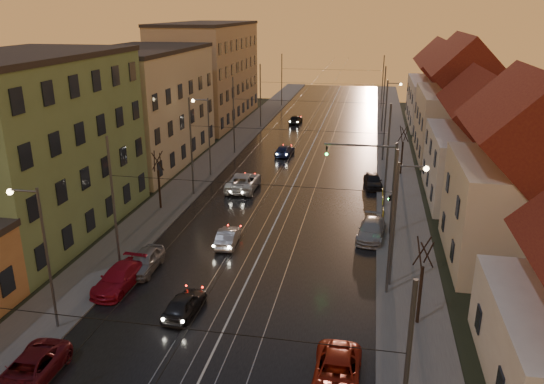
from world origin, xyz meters
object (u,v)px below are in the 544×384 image
Objects in this scene: driving_car_4 at (296,119)px; driving_car_2 at (243,182)px; traffic_light_mast at (380,177)px; parked_right_2 at (373,180)px; street_lamp_1 at (400,213)px; parked_right_0 at (337,373)px; street_lamp_2 at (206,129)px; driving_car_0 at (184,304)px; parked_right_1 at (371,230)px; parked_left_3 at (145,261)px; street_lamp_0 at (40,245)px; street_lamp_3 at (389,107)px; driving_car_1 at (228,237)px; driving_car_3 at (285,150)px; parked_left_1 at (29,371)px; parked_left_2 at (119,278)px.

driving_car_2 is at bearing 93.08° from driving_car_4.
traffic_light_mast is 1.83× the size of parked_right_2.
street_lamp_1 is 11.04m from parked_right_0.
driving_car_4 is at bearing 79.45° from street_lamp_2.
parked_right_0 is at bearing 159.00° from driving_car_0.
street_lamp_1 reaches higher than parked_right_0.
street_lamp_2 reaches higher than traffic_light_mast.
traffic_light_mast reaches higher than parked_right_1.
parked_left_3 is at bearing -132.73° from parked_right_2.
street_lamp_2 is at bearing 90.00° from street_lamp_0.
driving_car_0 is at bearing -105.82° from street_lamp_3.
street_lamp_0 is at bearing 57.78° from driving_car_1.
driving_car_3 is (-11.75, -6.66, -4.27)m from street_lamp_3.
parked_right_2 is at bearing 58.67° from street_lamp_0.
driving_car_4 is (-1.37, 52.83, 0.04)m from driving_car_0.
traffic_light_mast is 1.57× the size of parked_left_1.
street_lamp_2 reaches higher than parked_left_1.
parked_left_2 is at bearing 89.95° from driving_car_4.
street_lamp_0 reaches higher than driving_car_2.
street_lamp_2 is 17.24m from parked_right_2.
traffic_light_mast is 1.85× the size of driving_car_4.
driving_car_3 is 0.91× the size of parked_right_1.
street_lamp_0 is 1.41× the size of driving_car_2.
driving_car_2 is at bearing -124.75° from street_lamp_3.
parked_left_3 is (-2.47, -17.28, -0.09)m from driving_car_2.
parked_left_2 is (-16.64, -39.24, -4.21)m from street_lamp_3.
parked_left_3 is at bearing -177.04° from street_lamp_1.
street_lamp_0 reaches higher than parked_right_2.
driving_car_0 is (-10.60, -13.32, -3.97)m from traffic_light_mast.
street_lamp_2 reaches higher than parked_left_3.
street_lamp_2 is 1.89× the size of driving_car_3.
driving_car_2 is 12.43m from parked_right_2.
street_lamp_3 reaches higher than traffic_light_mast.
driving_car_4 is 0.83× the size of parked_right_0.
traffic_light_mast is at bearing -92.27° from street_lamp_3.
driving_car_1 is 0.97× the size of driving_car_4.
street_lamp_1 is at bearing -71.76° from parked_right_1.
driving_car_1 is at bearing -130.80° from parked_right_2.
parked_left_2 reaches higher than parked_right_0.
driving_car_1 is (-0.02, 9.42, -0.00)m from driving_car_0.
street_lamp_3 is 2.05× the size of driving_car_4.
traffic_light_mast is at bearing -95.13° from parked_right_2.
parked_right_0 is (15.34, -1.78, -4.24)m from street_lamp_0.
street_lamp_0 is 1.96× the size of parked_left_3.
driving_car_2 is 1.33× the size of driving_car_3.
street_lamp_3 is at bearing 93.43° from parked_right_1.
street_lamp_2 is 17.69m from driving_car_1.
parked_right_0 is (8.88, -39.12, 0.03)m from driving_car_3.
street_lamp_3 is at bearing 69.77° from parked_left_1.
street_lamp_0 is 1.74× the size of parked_left_1.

